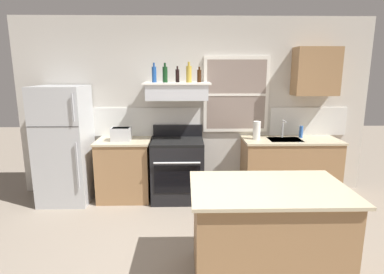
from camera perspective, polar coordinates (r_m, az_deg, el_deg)
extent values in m
cube|color=beige|center=(4.93, 0.31, 5.37)|extent=(5.40, 0.06, 2.70)
cube|color=silver|center=(5.03, -12.91, 2.66)|extent=(2.50, 0.02, 0.44)
cube|color=silver|center=(5.29, 20.23, 2.67)|extent=(1.20, 0.02, 0.44)
cube|color=white|center=(4.93, 7.98, 7.58)|extent=(1.00, 0.04, 1.15)
cube|color=gray|center=(4.91, 8.01, 7.57)|extent=(0.90, 0.01, 1.05)
cube|color=white|center=(4.91, 8.02, 7.57)|extent=(0.90, 0.02, 0.04)
cube|color=#B7BABC|center=(4.96, -22.08, -1.33)|extent=(0.70, 0.68, 1.71)
cube|color=#333333|center=(4.59, -23.89, 1.71)|extent=(0.69, 0.00, 0.01)
cylinder|color=#A5A8AD|center=(4.57, -19.96, -4.88)|extent=(0.02, 0.02, 0.65)
cylinder|color=#A5A8AD|center=(4.42, -20.71, 5.03)|extent=(0.02, 0.02, 0.36)
cube|color=#9E754C|center=(4.89, -12.04, -5.89)|extent=(0.76, 0.60, 0.88)
cube|color=#C6B793|center=(4.77, -12.28, -0.69)|extent=(0.79, 0.63, 0.03)
cube|color=silver|center=(4.71, -12.68, 0.50)|extent=(0.28, 0.20, 0.19)
cube|color=black|center=(4.70, -12.73, 1.57)|extent=(0.24, 0.16, 0.01)
cube|color=black|center=(4.74, -14.42, 0.91)|extent=(0.02, 0.03, 0.02)
cube|color=black|center=(4.77, -2.59, -6.15)|extent=(0.76, 0.64, 0.87)
cube|color=black|center=(4.65, -2.65, -0.82)|extent=(0.76, 0.64, 0.04)
cube|color=black|center=(4.91, -2.58, 1.19)|extent=(0.76, 0.06, 0.18)
cube|color=black|center=(4.47, -2.68, -7.65)|extent=(0.65, 0.01, 0.40)
cylinder|color=silver|center=(4.36, -2.73, -4.71)|extent=(0.65, 0.03, 0.03)
cube|color=silver|center=(4.64, -2.71, 8.15)|extent=(0.88, 0.48, 0.22)
cube|color=#262628|center=(4.42, -2.77, 6.91)|extent=(0.75, 0.02, 0.04)
cube|color=white|center=(4.63, -2.72, 9.66)|extent=(0.96, 0.52, 0.02)
cylinder|color=#1E478C|center=(4.67, -6.86, 11.14)|extent=(0.07, 0.07, 0.22)
cylinder|color=#1E478C|center=(4.67, -6.90, 12.86)|extent=(0.03, 0.03, 0.06)
cylinder|color=#143819|center=(4.63, -4.89, 11.16)|extent=(0.07, 0.07, 0.22)
cylinder|color=#143819|center=(4.62, -4.92, 12.88)|extent=(0.03, 0.03, 0.06)
cylinder|color=black|center=(4.69, -2.66, 10.98)|extent=(0.06, 0.06, 0.19)
cylinder|color=black|center=(4.69, -2.67, 12.40)|extent=(0.02, 0.02, 0.05)
cylinder|color=#B29333|center=(4.60, -0.57, 11.26)|extent=(0.08, 0.08, 0.23)
cylinder|color=#B29333|center=(4.60, -0.57, 13.07)|extent=(0.03, 0.03, 0.06)
cylinder|color=#381E0F|center=(4.67, 1.32, 10.94)|extent=(0.06, 0.06, 0.18)
cylinder|color=#381E0F|center=(4.67, 1.32, 12.31)|extent=(0.03, 0.03, 0.04)
cube|color=#9E754C|center=(5.06, 17.13, -5.56)|extent=(1.40, 0.60, 0.88)
cube|color=#C6B793|center=(4.95, 17.46, -0.53)|extent=(1.43, 0.63, 0.03)
cube|color=#B7BABC|center=(4.89, 16.43, -0.48)|extent=(0.48, 0.36, 0.01)
cylinder|color=silver|center=(5.00, 16.05, 1.50)|extent=(0.03, 0.03, 0.28)
cylinder|color=silver|center=(4.90, 16.41, 2.71)|extent=(0.02, 0.16, 0.02)
cylinder|color=white|center=(4.77, 11.62, 1.19)|extent=(0.11, 0.11, 0.27)
cylinder|color=blue|center=(5.08, 19.10, 0.89)|extent=(0.06, 0.06, 0.18)
cube|color=#9E754C|center=(3.12, 13.33, -16.81)|extent=(1.32, 0.82, 0.88)
cube|color=#C6B793|center=(2.93, 13.77, -8.99)|extent=(1.40, 0.90, 0.03)
cube|color=#9E754C|center=(5.09, 21.49, 10.96)|extent=(0.64, 0.32, 0.70)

